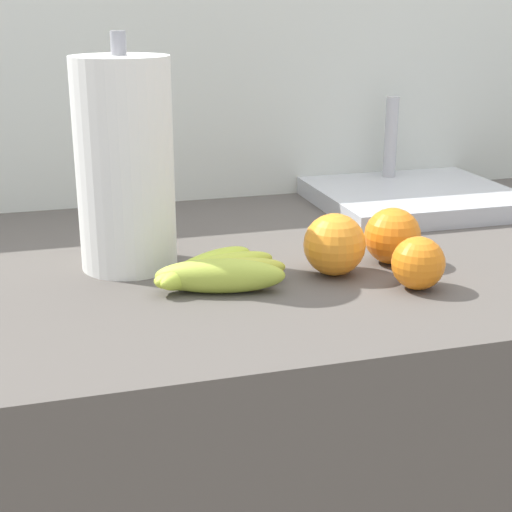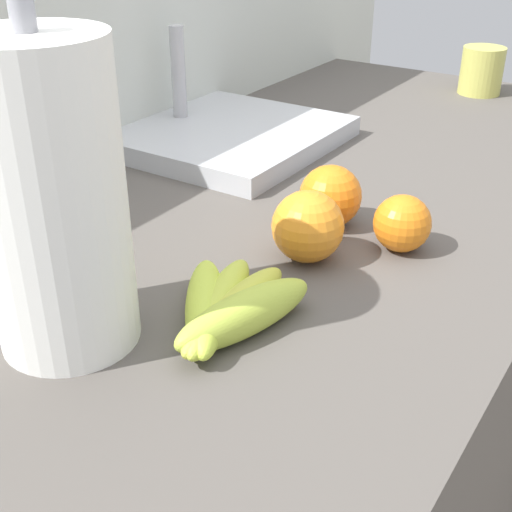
% 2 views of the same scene
% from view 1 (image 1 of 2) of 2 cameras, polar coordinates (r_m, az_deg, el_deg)
% --- Properties ---
extents(counter, '(1.83, 0.70, 0.88)m').
position_cam_1_polar(counter, '(1.33, 4.26, -18.06)').
color(counter, '#514C47').
rests_on(counter, ground).
extents(wall_back, '(2.23, 0.06, 1.30)m').
position_cam_1_polar(wall_back, '(1.54, -0.42, -3.66)').
color(wall_back, silver).
rests_on(wall_back, ground).
extents(banana_bunch, '(0.18, 0.15, 0.04)m').
position_cam_1_polar(banana_bunch, '(0.98, -2.95, -1.19)').
color(banana_bunch, '#AABE3F').
rests_on(banana_bunch, counter).
extents(orange_far_right, '(0.07, 0.07, 0.07)m').
position_cam_1_polar(orange_far_right, '(0.98, 11.94, -0.52)').
color(orange_far_right, orange).
rests_on(orange_far_right, counter).
extents(orange_front, '(0.08, 0.08, 0.08)m').
position_cam_1_polar(orange_front, '(1.02, 5.84, 0.86)').
color(orange_front, orange).
rests_on(orange_front, counter).
extents(orange_back_right, '(0.08, 0.08, 0.08)m').
position_cam_1_polar(orange_back_right, '(1.07, 10.09, 1.48)').
color(orange_back_right, orange).
rests_on(orange_back_right, counter).
extents(paper_towel_roll, '(0.13, 0.13, 0.31)m').
position_cam_1_polar(paper_towel_roll, '(1.04, -9.70, 6.70)').
color(paper_towel_roll, white).
rests_on(paper_towel_roll, counter).
extents(sink_basin, '(0.33, 0.30, 0.18)m').
position_cam_1_polar(sink_basin, '(1.40, 11.60, 4.39)').
color(sink_basin, '#B7BABF').
rests_on(sink_basin, counter).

